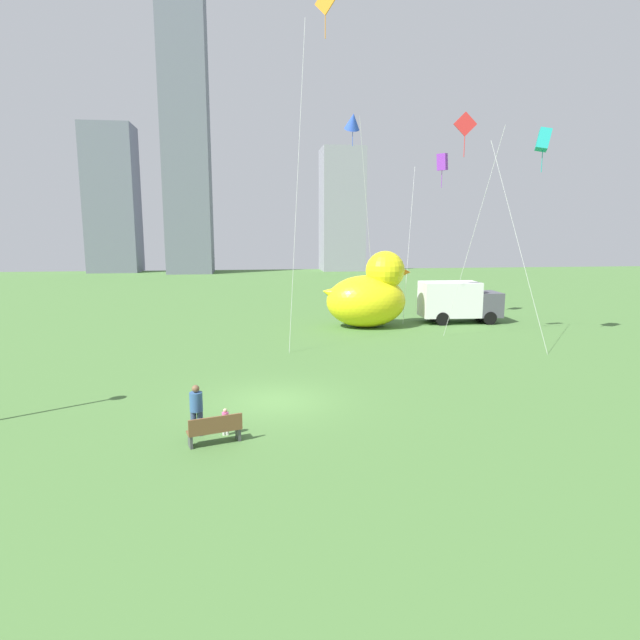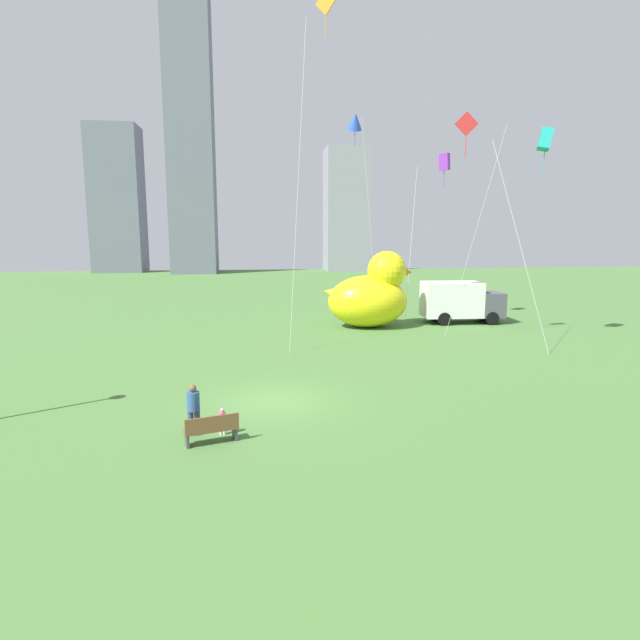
# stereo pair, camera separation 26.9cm
# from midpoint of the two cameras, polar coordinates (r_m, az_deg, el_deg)

# --- Properties ---
(ground_plane) EXTENTS (140.00, 140.00, 0.00)m
(ground_plane) POSITION_cam_midpoint_polar(r_m,az_deg,el_deg) (20.12, -5.20, -8.70)
(ground_plane) COLOR #497538
(park_bench) EXTENTS (1.67, 0.90, 0.90)m
(park_bench) POSITION_cam_midpoint_polar(r_m,az_deg,el_deg) (16.35, -11.76, -11.47)
(park_bench) COLOR brown
(park_bench) RESTS_ON ground
(person_adult) EXTENTS (0.40, 0.40, 1.63)m
(person_adult) POSITION_cam_midpoint_polar(r_m,az_deg,el_deg) (16.99, -13.67, -9.21)
(person_adult) COLOR #38476B
(person_adult) RESTS_ON ground
(person_child) EXTENTS (0.21, 0.21, 0.87)m
(person_child) POSITION_cam_midpoint_polar(r_m,az_deg,el_deg) (16.98, -10.64, -10.63)
(person_child) COLOR silver
(person_child) RESTS_ON ground
(giant_inflatable_duck) EXTENTS (6.08, 3.90, 5.04)m
(giant_inflatable_duck) POSITION_cam_midpoint_polar(r_m,az_deg,el_deg) (35.08, 5.13, 2.72)
(giant_inflatable_duck) COLOR yellow
(giant_inflatable_duck) RESTS_ON ground
(box_truck) EXTENTS (5.55, 2.58, 2.85)m
(box_truck) POSITION_cam_midpoint_polar(r_m,az_deg,el_deg) (37.93, 14.48, 1.88)
(box_truck) COLOR white
(box_truck) RESTS_ON ground
(city_skyline) EXTENTS (43.14, 10.21, 40.24)m
(city_skyline) POSITION_cam_midpoint_polar(r_m,az_deg,el_deg) (85.99, -12.57, 15.19)
(city_skyline) COLOR slate
(city_skyline) RESTS_ON ground
(kite_red) EXTENTS (2.86, 2.35, 12.58)m
(kite_red) POSITION_cam_midpoint_polar(r_m,az_deg,el_deg) (30.92, 15.24, 18.69)
(kite_red) COLOR silver
(kite_red) RESTS_ON ground
(kite_blue) EXTENTS (2.46, 2.65, 14.76)m
(kite_blue) POSITION_cam_midpoint_polar(r_m,az_deg,el_deg) (40.02, 3.36, 20.61)
(kite_blue) COLOR silver
(kite_blue) RESTS_ON ground
(kite_purple) EXTENTS (3.26, 3.86, 11.56)m
(kite_purple) POSITION_cam_midpoint_polar(r_m,az_deg,el_deg) (38.33, 12.84, 16.22)
(kite_purple) COLOR silver
(kite_purple) RESTS_ON ground
(kite_orange) EXTENTS (2.49, 2.81, 18.06)m
(kite_orange) POSITION_cam_midpoint_polar(r_m,az_deg,el_deg) (29.85, -0.12, 29.19)
(kite_orange) COLOR silver
(kite_orange) RESTS_ON ground
(kite_teal) EXTENTS (3.24, 3.25, 11.79)m
(kite_teal) POSITION_cam_midpoint_polar(r_m,az_deg,el_deg) (32.02, 22.74, 17.42)
(kite_teal) COLOR silver
(kite_teal) RESTS_ON ground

